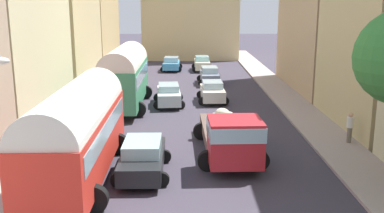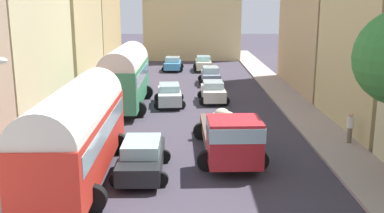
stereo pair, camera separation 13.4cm
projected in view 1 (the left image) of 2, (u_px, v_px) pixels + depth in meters
The scene contains 18 objects.
ground_plane at pixel (191, 99), 33.12m from camera, with size 154.00×154.00×0.00m, color #3A3440.
sidewalk_left at pixel (95, 99), 33.06m from camera, with size 2.50×70.00×0.14m, color gray.
sidewalk_right at pixel (287, 98), 33.15m from camera, with size 2.50×70.00×0.14m, color #A3918A.
building_left_2 at pixel (6, 28), 25.63m from camera, with size 5.21×10.48×11.29m.
building_left_3 at pixel (60, 18), 36.38m from camera, with size 5.24×9.86×11.77m.
building_left_4 at pixel (92, 19), 46.88m from camera, with size 4.62×10.77×10.84m.
building_right_3 at pixel (320, 11), 36.06m from camera, with size 4.63×13.26×12.90m.
distant_church at pixel (190, 3), 56.83m from camera, with size 12.29×6.38×21.20m.
parked_bus_0 at pixel (78, 128), 17.51m from camera, with size 3.36×9.80×3.93m.
parked_bus_1 at pixel (125, 74), 30.07m from camera, with size 3.35×9.12×4.23m.
cargo_truck_0 at pixel (230, 135), 19.92m from camera, with size 3.24×7.63×2.34m.
car_0 at pixel (212, 91), 32.13m from camera, with size 2.27×3.81×1.53m.
car_1 at pixel (209, 75), 39.47m from camera, with size 2.23×4.07×1.55m.
car_2 at pixel (202, 63), 47.46m from camera, with size 2.23×4.10×1.58m.
car_3 at pixel (143, 157), 18.35m from camera, with size 2.35×4.35×1.48m.
car_4 at pixel (169, 94), 31.05m from camera, with size 2.36×4.18×1.52m.
car_5 at pixel (171, 64), 47.52m from camera, with size 2.32×4.06×1.47m.
pedestrian_0 at pixel (350, 127), 22.14m from camera, with size 0.47×0.47×1.71m.
Camera 1 is at (-0.13, -5.39, 6.96)m, focal length 41.11 mm.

